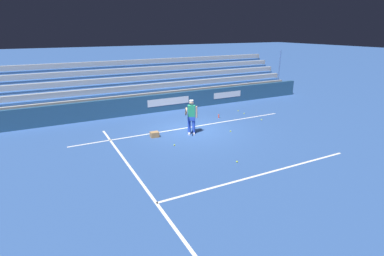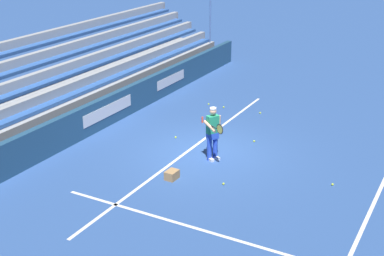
{
  "view_description": "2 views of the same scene",
  "coord_description": "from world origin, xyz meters",
  "px_view_note": "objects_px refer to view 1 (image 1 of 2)",
  "views": [
    {
      "loc": [
        6.75,
        12.9,
        4.96
      ],
      "look_at": [
        0.71,
        1.27,
        0.6
      ],
      "focal_mm": 28.0,
      "sensor_mm": 36.0,
      "label": 1
    },
    {
      "loc": [
        14.04,
        7.2,
        7.09
      ],
      "look_at": [
        0.05,
        -0.4,
        0.8
      ],
      "focal_mm": 50.0,
      "sensor_mm": 36.0,
      "label": 2
    }
  ],
  "objects_px": {
    "tennis_ball_by_box": "(238,111)",
    "water_bottle": "(219,116)",
    "tennis_player": "(191,117)",
    "ball_box_cardboard": "(155,134)",
    "tennis_ball_near_player": "(174,145)",
    "tennis_ball_toward_net": "(262,120)",
    "tennis_ball_far_left": "(191,121)",
    "tennis_ball_far_right": "(237,162)",
    "tennis_ball_on_baseline": "(231,131)",
    "tennis_ball_stray_back": "(244,113)"
  },
  "relations": [
    {
      "from": "tennis_ball_on_baseline",
      "to": "water_bottle",
      "type": "bearing_deg",
      "value": -108.61
    },
    {
      "from": "tennis_player",
      "to": "tennis_ball_stray_back",
      "type": "relative_size",
      "value": 25.98
    },
    {
      "from": "tennis_ball_toward_net",
      "to": "tennis_ball_far_right",
      "type": "bearing_deg",
      "value": 41.25
    },
    {
      "from": "tennis_ball_stray_back",
      "to": "tennis_ball_far_left",
      "type": "distance_m",
      "value": 3.63
    },
    {
      "from": "tennis_ball_far_left",
      "to": "tennis_ball_by_box",
      "type": "xyz_separation_m",
      "value": [
        -3.68,
        -0.59,
        0.0
      ]
    },
    {
      "from": "tennis_ball_stray_back",
      "to": "tennis_ball_on_baseline",
      "type": "distance_m",
      "value": 3.58
    },
    {
      "from": "tennis_ball_far_left",
      "to": "tennis_ball_far_right",
      "type": "distance_m",
      "value": 5.73
    },
    {
      "from": "tennis_ball_toward_net",
      "to": "tennis_ball_far_left",
      "type": "xyz_separation_m",
      "value": [
        3.7,
        -1.64,
        0.0
      ]
    },
    {
      "from": "tennis_ball_by_box",
      "to": "tennis_ball_far_right",
      "type": "bearing_deg",
      "value": 53.87
    },
    {
      "from": "tennis_player",
      "to": "ball_box_cardboard",
      "type": "height_order",
      "value": "tennis_player"
    },
    {
      "from": "tennis_player",
      "to": "tennis_ball_near_player",
      "type": "xyz_separation_m",
      "value": [
        1.39,
        1.04,
        -0.86
      ]
    },
    {
      "from": "tennis_ball_stray_back",
      "to": "tennis_ball_far_right",
      "type": "xyz_separation_m",
      "value": [
        4.51,
        5.56,
        0.0
      ]
    },
    {
      "from": "tennis_ball_by_box",
      "to": "tennis_ball_toward_net",
      "type": "bearing_deg",
      "value": 90.56
    },
    {
      "from": "tennis_player",
      "to": "tennis_ball_by_box",
      "type": "xyz_separation_m",
      "value": [
        -4.62,
        -2.48,
        -0.86
      ]
    },
    {
      "from": "tennis_ball_far_right",
      "to": "tennis_ball_near_player",
      "type": "height_order",
      "value": "same"
    },
    {
      "from": "tennis_ball_on_baseline",
      "to": "tennis_ball_by_box",
      "type": "xyz_separation_m",
      "value": [
        -2.7,
        -3.1,
        0.0
      ]
    },
    {
      "from": "tennis_ball_far_left",
      "to": "tennis_ball_stray_back",
      "type": "bearing_deg",
      "value": 178.31
    },
    {
      "from": "tennis_ball_stray_back",
      "to": "ball_box_cardboard",
      "type": "bearing_deg",
      "value": 11.96
    },
    {
      "from": "tennis_ball_by_box",
      "to": "water_bottle",
      "type": "xyz_separation_m",
      "value": [
        1.9,
        0.71,
        0.08
      ]
    },
    {
      "from": "tennis_ball_far_left",
      "to": "water_bottle",
      "type": "xyz_separation_m",
      "value": [
        -1.78,
        0.11,
        0.08
      ]
    },
    {
      "from": "tennis_player",
      "to": "tennis_ball_on_baseline",
      "type": "distance_m",
      "value": 2.19
    },
    {
      "from": "tennis_ball_far_right",
      "to": "tennis_ball_far_left",
      "type": "bearing_deg",
      "value": -98.93
    },
    {
      "from": "tennis_ball_on_baseline",
      "to": "tennis_ball_far_left",
      "type": "xyz_separation_m",
      "value": [
        0.97,
        -2.51,
        0.0
      ]
    },
    {
      "from": "tennis_ball_far_left",
      "to": "tennis_ball_on_baseline",
      "type": "bearing_deg",
      "value": 111.21
    },
    {
      "from": "tennis_ball_on_baseline",
      "to": "tennis_ball_far_right",
      "type": "xyz_separation_m",
      "value": [
        1.86,
        3.16,
        0.0
      ]
    },
    {
      "from": "tennis_ball_by_box",
      "to": "water_bottle",
      "type": "bearing_deg",
      "value": 20.39
    },
    {
      "from": "tennis_ball_far_left",
      "to": "tennis_ball_near_player",
      "type": "relative_size",
      "value": 1.0
    },
    {
      "from": "tennis_player",
      "to": "tennis_ball_on_baseline",
      "type": "bearing_deg",
      "value": 162.06
    },
    {
      "from": "tennis_ball_far_right",
      "to": "water_bottle",
      "type": "relative_size",
      "value": 0.3
    },
    {
      "from": "tennis_ball_near_player",
      "to": "tennis_ball_on_baseline",
      "type": "bearing_deg",
      "value": -172.78
    },
    {
      "from": "tennis_ball_toward_net",
      "to": "tennis_ball_by_box",
      "type": "bearing_deg",
      "value": -89.44
    },
    {
      "from": "ball_box_cardboard",
      "to": "tennis_ball_near_player",
      "type": "distance_m",
      "value": 1.53
    },
    {
      "from": "tennis_ball_on_baseline",
      "to": "tennis_ball_toward_net",
      "type": "relative_size",
      "value": 1.0
    },
    {
      "from": "tennis_ball_toward_net",
      "to": "tennis_ball_by_box",
      "type": "xyz_separation_m",
      "value": [
        0.02,
        -2.23,
        0.0
      ]
    },
    {
      "from": "tennis_ball_near_player",
      "to": "tennis_ball_toward_net",
      "type": "bearing_deg",
      "value": -167.95
    },
    {
      "from": "tennis_ball_by_box",
      "to": "water_bottle",
      "type": "height_order",
      "value": "water_bottle"
    },
    {
      "from": "tennis_ball_on_baseline",
      "to": "water_bottle",
      "type": "height_order",
      "value": "water_bottle"
    },
    {
      "from": "tennis_ball_stray_back",
      "to": "tennis_ball_toward_net",
      "type": "height_order",
      "value": "same"
    },
    {
      "from": "tennis_player",
      "to": "tennis_ball_stray_back",
      "type": "distance_m",
      "value": 4.98
    },
    {
      "from": "tennis_ball_on_baseline",
      "to": "tennis_ball_by_box",
      "type": "height_order",
      "value": "same"
    },
    {
      "from": "tennis_ball_on_baseline",
      "to": "tennis_ball_near_player",
      "type": "distance_m",
      "value": 3.33
    },
    {
      "from": "tennis_player",
      "to": "tennis_ball_toward_net",
      "type": "relative_size",
      "value": 25.98
    },
    {
      "from": "tennis_ball_far_left",
      "to": "tennis_ball_toward_net",
      "type": "bearing_deg",
      "value": 156.11
    },
    {
      "from": "water_bottle",
      "to": "tennis_ball_toward_net",
      "type": "bearing_deg",
      "value": 141.53
    },
    {
      "from": "tennis_ball_far_left",
      "to": "water_bottle",
      "type": "relative_size",
      "value": 0.3
    },
    {
      "from": "tennis_player",
      "to": "tennis_ball_far_left",
      "type": "height_order",
      "value": "tennis_player"
    },
    {
      "from": "tennis_ball_far_left",
      "to": "tennis_ball_by_box",
      "type": "bearing_deg",
      "value": -170.83
    },
    {
      "from": "tennis_ball_stray_back",
      "to": "tennis_ball_by_box",
      "type": "bearing_deg",
      "value": -94.24
    },
    {
      "from": "tennis_ball_stray_back",
      "to": "tennis_ball_near_player",
      "type": "height_order",
      "value": "same"
    },
    {
      "from": "tennis_ball_far_right",
      "to": "tennis_ball_near_player",
      "type": "relative_size",
      "value": 1.0
    }
  ]
}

